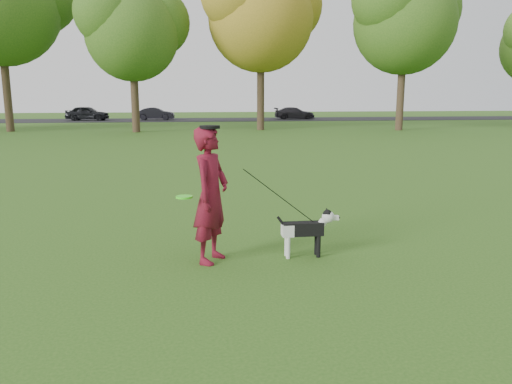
{
  "coord_description": "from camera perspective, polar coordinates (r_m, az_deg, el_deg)",
  "views": [
    {
      "loc": [
        -0.54,
        -6.59,
        2.36
      ],
      "look_at": [
        0.37,
        0.49,
        0.95
      ],
      "focal_mm": 35.0,
      "sensor_mm": 36.0,
      "label": 1
    }
  ],
  "objects": [
    {
      "name": "tree_row",
      "position": [
        33.06,
        -9.3,
        19.8
      ],
      "size": [
        51.74,
        8.86,
        12.01
      ],
      "color": "#38281C",
      "rests_on": "ground"
    },
    {
      "name": "car_left",
      "position": [
        47.53,
        -18.71,
        8.53
      ],
      "size": [
        3.9,
        1.96,
        1.27
      ],
      "primitive_type": "imported",
      "rotation": [
        0.0,
        0.0,
        1.45
      ],
      "color": "black",
      "rests_on": "road"
    },
    {
      "name": "man_held_items",
      "position": [
        7.09,
        2.41,
        -0.34
      ],
      "size": [
        2.02,
        0.4,
        1.45
      ],
      "color": "#41F91F",
      "rests_on": "ground"
    },
    {
      "name": "car_mid",
      "position": [
        46.74,
        -11.42,
        8.76
      ],
      "size": [
        3.45,
        1.41,
        1.11
      ],
      "primitive_type": "imported",
      "rotation": [
        0.0,
        0.0,
        1.5
      ],
      "color": "black",
      "rests_on": "road"
    },
    {
      "name": "road",
      "position": [
        46.66,
        -6.69,
        8.2
      ],
      "size": [
        120.0,
        7.0,
        0.02
      ],
      "primitive_type": "cube",
      "color": "black",
      "rests_on": "ground"
    },
    {
      "name": "car_right",
      "position": [
        47.61,
        4.43,
        8.97
      ],
      "size": [
        3.82,
        1.64,
        1.1
      ],
      "primitive_type": "imported",
      "rotation": [
        0.0,
        0.0,
        1.54
      ],
      "color": "#242128",
      "rests_on": "road"
    },
    {
      "name": "man",
      "position": [
        7.01,
        -5.18,
        -0.36
      ],
      "size": [
        0.73,
        0.84,
        1.93
      ],
      "primitive_type": "imported",
      "rotation": [
        0.0,
        0.0,
        1.1
      ],
      "color": "#580C1F",
      "rests_on": "ground"
    },
    {
      "name": "dog",
      "position": [
        7.34,
        5.92,
        -4.06
      ],
      "size": [
        0.95,
        0.19,
        0.72
      ],
      "color": "black",
      "rests_on": "ground"
    },
    {
      "name": "ground",
      "position": [
        7.02,
        -2.48,
        -8.47
      ],
      "size": [
        120.0,
        120.0,
        0.0
      ],
      "primitive_type": "plane",
      "color": "#285116",
      "rests_on": "ground"
    }
  ]
}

